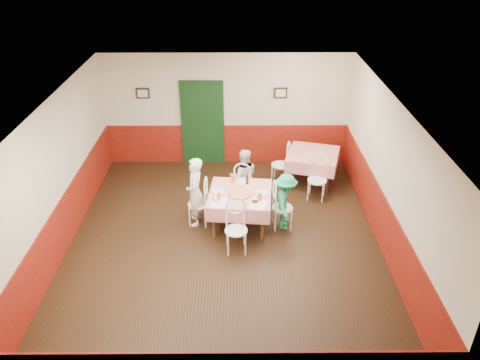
{
  "coord_description": "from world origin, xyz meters",
  "views": [
    {
      "loc": [
        0.25,
        -7.32,
        5.49
      ],
      "look_at": [
        0.31,
        0.61,
        1.05
      ],
      "focal_mm": 35.0,
      "sensor_mm": 36.0,
      "label": 1
    }
  ],
  "objects_px": {
    "diner_left": "(195,192)",
    "chair_near": "(236,231)",
    "chair_second_a": "(280,165)",
    "glass_b": "(260,197)",
    "chair_second_b": "(317,181)",
    "second_table": "(312,168)",
    "glass_a": "(219,196)",
    "beer_bottle": "(247,179)",
    "pizza": "(240,194)",
    "chair_right": "(282,208)",
    "glass_c": "(233,179)",
    "wallet": "(255,201)",
    "chair_far": "(243,185)",
    "diner_far": "(243,177)",
    "diner_right": "(285,202)",
    "chair_left": "(198,204)",
    "main_table": "(240,209)"
  },
  "relations": [
    {
      "from": "second_table",
      "to": "beer_bottle",
      "type": "relative_size",
      "value": 5.3
    },
    {
      "from": "pizza",
      "to": "wallet",
      "type": "distance_m",
      "value": 0.4
    },
    {
      "from": "glass_b",
      "to": "beer_bottle",
      "type": "relative_size",
      "value": 0.68
    },
    {
      "from": "diner_left",
      "to": "chair_near",
      "type": "bearing_deg",
      "value": 41.03
    },
    {
      "from": "chair_second_b",
      "to": "diner_right",
      "type": "height_order",
      "value": "diner_right"
    },
    {
      "from": "beer_bottle",
      "to": "diner_left",
      "type": "height_order",
      "value": "diner_left"
    },
    {
      "from": "chair_far",
      "to": "pizza",
      "type": "relative_size",
      "value": 2.0
    },
    {
      "from": "main_table",
      "to": "diner_far",
      "type": "xyz_separation_m",
      "value": [
        0.08,
        0.9,
        0.26
      ]
    },
    {
      "from": "chair_second_b",
      "to": "glass_b",
      "type": "bearing_deg",
      "value": -118.89
    },
    {
      "from": "chair_right",
      "to": "glass_b",
      "type": "xyz_separation_m",
      "value": [
        -0.47,
        -0.2,
        0.38
      ]
    },
    {
      "from": "main_table",
      "to": "chair_far",
      "type": "xyz_separation_m",
      "value": [
        0.08,
        0.85,
        0.08
      ]
    },
    {
      "from": "main_table",
      "to": "diner_far",
      "type": "distance_m",
      "value": 0.94
    },
    {
      "from": "chair_right",
      "to": "pizza",
      "type": "xyz_separation_m",
      "value": [
        -0.85,
        0.02,
        0.32
      ]
    },
    {
      "from": "chair_far",
      "to": "wallet",
      "type": "distance_m",
      "value": 1.25
    },
    {
      "from": "chair_left",
      "to": "diner_right",
      "type": "height_order",
      "value": "diner_right"
    },
    {
      "from": "chair_near",
      "to": "chair_second_b",
      "type": "xyz_separation_m",
      "value": [
        1.79,
        1.88,
        0.0
      ]
    },
    {
      "from": "chair_right",
      "to": "glass_c",
      "type": "xyz_separation_m",
      "value": [
        -0.99,
        0.5,
        0.39
      ]
    },
    {
      "from": "glass_b",
      "to": "pizza",
      "type": "bearing_deg",
      "value": 150.61
    },
    {
      "from": "chair_right",
      "to": "glass_a",
      "type": "distance_m",
      "value": 1.32
    },
    {
      "from": "chair_near",
      "to": "diner_right",
      "type": "relative_size",
      "value": 0.75
    },
    {
      "from": "chair_second_b",
      "to": "wallet",
      "type": "distance_m",
      "value": 2.01
    },
    {
      "from": "glass_b",
      "to": "diner_right",
      "type": "height_order",
      "value": "diner_right"
    },
    {
      "from": "chair_left",
      "to": "diner_far",
      "type": "bearing_deg",
      "value": 135.97
    },
    {
      "from": "second_table",
      "to": "diner_left",
      "type": "height_order",
      "value": "diner_left"
    },
    {
      "from": "second_table",
      "to": "pizza",
      "type": "distance_m",
      "value": 2.55
    },
    {
      "from": "chair_far",
      "to": "wallet",
      "type": "bearing_deg",
      "value": 108.12
    },
    {
      "from": "chair_near",
      "to": "chair_second_a",
      "type": "xyz_separation_m",
      "value": [
        1.04,
        2.63,
        0.0
      ]
    },
    {
      "from": "chair_second_a",
      "to": "beer_bottle",
      "type": "xyz_separation_m",
      "value": [
        -0.81,
        -1.43,
        0.42
      ]
    },
    {
      "from": "chair_second_a",
      "to": "diner_right",
      "type": "height_order",
      "value": "diner_right"
    },
    {
      "from": "diner_left",
      "to": "diner_far",
      "type": "bearing_deg",
      "value": 129.39
    },
    {
      "from": "chair_second_a",
      "to": "glass_b",
      "type": "height_order",
      "value": "glass_b"
    },
    {
      "from": "chair_second_b",
      "to": "glass_a",
      "type": "distance_m",
      "value": 2.49
    },
    {
      "from": "chair_second_b",
      "to": "glass_c",
      "type": "relative_size",
      "value": 5.79
    },
    {
      "from": "chair_second_a",
      "to": "glass_c",
      "type": "distance_m",
      "value": 1.8
    },
    {
      "from": "chair_second_b",
      "to": "glass_a",
      "type": "relative_size",
      "value": 6.82
    },
    {
      "from": "chair_near",
      "to": "glass_a",
      "type": "height_order",
      "value": "chair_near"
    },
    {
      "from": "chair_left",
      "to": "chair_second_a",
      "type": "height_order",
      "value": "same"
    },
    {
      "from": "chair_near",
      "to": "pizza",
      "type": "height_order",
      "value": "chair_near"
    },
    {
      "from": "wallet",
      "to": "pizza",
      "type": "bearing_deg",
      "value": 140.72
    },
    {
      "from": "chair_left",
      "to": "beer_bottle",
      "type": "height_order",
      "value": "beer_bottle"
    },
    {
      "from": "pizza",
      "to": "main_table",
      "type": "bearing_deg",
      "value": 85.97
    },
    {
      "from": "wallet",
      "to": "diner_far",
      "type": "relative_size",
      "value": 0.09
    },
    {
      "from": "main_table",
      "to": "chair_second_a",
      "type": "bearing_deg",
      "value": 61.8
    },
    {
      "from": "glass_a",
      "to": "glass_b",
      "type": "relative_size",
      "value": 0.92
    },
    {
      "from": "second_table",
      "to": "glass_a",
      "type": "height_order",
      "value": "glass_a"
    },
    {
      "from": "second_table",
      "to": "diner_far",
      "type": "distance_m",
      "value": 1.87
    },
    {
      "from": "second_table",
      "to": "diner_left",
      "type": "relative_size",
      "value": 0.77
    },
    {
      "from": "pizza",
      "to": "glass_c",
      "type": "distance_m",
      "value": 0.5
    },
    {
      "from": "chair_near",
      "to": "wallet",
      "type": "xyz_separation_m",
      "value": [
        0.36,
        0.5,
        0.32
      ]
    },
    {
      "from": "chair_far",
      "to": "pizza",
      "type": "xyz_separation_m",
      "value": [
        -0.08,
        -0.91,
        0.32
      ]
    }
  ]
}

